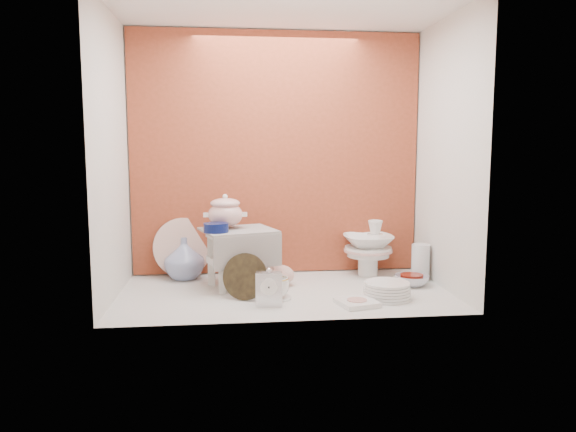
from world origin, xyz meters
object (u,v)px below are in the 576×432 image
gold_rim_teacup (277,287)px  dinner_plate_stack (387,290)px  mantel_clock (269,287)px  porcelain_tower (368,248)px  step_stool (239,258)px  floral_platter (183,247)px  plush_pig (279,275)px  blue_white_vase (184,259)px  crystal_bowl (412,280)px  soup_tureen (225,211)px

gold_rim_teacup → dinner_plate_stack: size_ratio=0.52×
gold_rim_teacup → dinner_plate_stack: 0.58m
dinner_plate_stack → gold_rim_teacup: bearing=174.1°
mantel_clock → porcelain_tower: 0.89m
mantel_clock → step_stool: bearing=114.4°
floral_platter → gold_rim_teacup: size_ratio=2.73×
floral_platter → plush_pig: bearing=-28.2°
porcelain_tower → gold_rim_teacup: bearing=-142.9°
blue_white_vase → crystal_bowl: (1.31, -0.31, -0.10)m
step_stool → floral_platter: size_ratio=1.08×
plush_pig → dinner_plate_stack: size_ratio=0.86×
step_stool → plush_pig: 0.25m
floral_platter → porcelain_tower: 1.14m
soup_tureen → blue_white_vase: 0.43m
gold_rim_teacup → porcelain_tower: (0.61, 0.46, 0.11)m
blue_white_vase → plush_pig: (0.55, -0.23, -0.06)m
blue_white_vase → soup_tureen: bearing=-33.9°
plush_pig → gold_rim_teacup: bearing=-107.6°
dinner_plate_stack → crystal_bowl: bearing=48.3°
crystal_bowl → porcelain_tower: bearing=124.1°
porcelain_tower → crystal_bowl: bearing=-55.9°
porcelain_tower → mantel_clock: bearing=-138.1°
step_stool → porcelain_tower: bearing=-4.8°
soup_tureen → plush_pig: size_ratio=1.08×
plush_pig → dinner_plate_stack: 0.63m
mantel_clock → gold_rim_teacup: mantel_clock is taller
soup_tureen → crystal_bowl: 1.14m
floral_platter → step_stool: bearing=-40.7°
soup_tureen → step_stool: bearing=-31.6°
mantel_clock → porcelain_tower: porcelain_tower is taller
floral_platter → crystal_bowl: (1.33, -0.38, -0.15)m
blue_white_vase → step_stool: bearing=-33.4°
soup_tureen → blue_white_vase: soup_tureen is taller
gold_rim_teacup → porcelain_tower: bearing=37.1°
mantel_clock → floral_platter: bearing=129.7°
floral_platter → gold_rim_teacup: floral_platter is taller
plush_pig → porcelain_tower: (0.57, 0.20, 0.11)m
mantel_clock → crystal_bowl: size_ratio=1.00×
blue_white_vase → dinner_plate_stack: blue_white_vase is taller
gold_rim_teacup → dinner_plate_stack: bearing=-5.9°
plush_pig → porcelain_tower: 0.61m
step_stool → floral_platter: (-0.34, 0.29, 0.01)m
mantel_clock → plush_pig: (0.09, 0.40, -0.03)m
floral_platter → porcelain_tower: bearing=-5.4°
step_stool → crystal_bowl: 1.00m
floral_platter → gold_rim_teacup: (0.53, -0.57, -0.12)m
soup_tureen → gold_rim_teacup: soup_tureen is taller
crystal_bowl → mantel_clock: bearing=-159.5°
step_stool → dinner_plate_stack: step_stool is taller
gold_rim_teacup → mantel_clock: bearing=-110.8°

